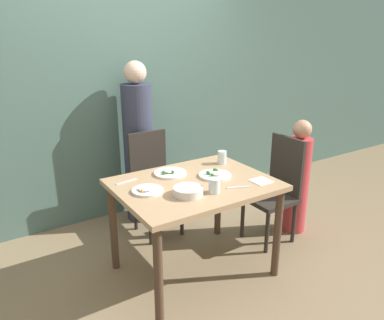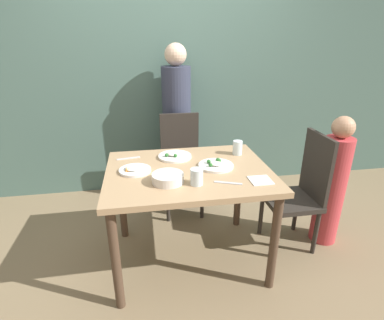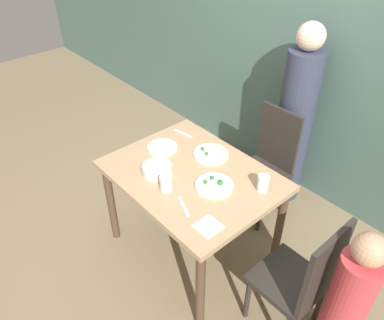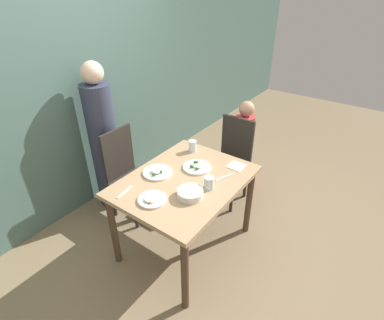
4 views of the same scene
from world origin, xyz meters
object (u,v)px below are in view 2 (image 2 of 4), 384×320
(plate_rice_adult, at_px, (216,165))
(glass_water_tall, at_px, (197,177))
(bowl_curry, at_px, (168,178))
(person_child, at_px, (332,186))
(chair_child_spot, at_px, (301,190))
(chair_adult_spot, at_px, (181,162))
(person_adult, at_px, (177,129))

(plate_rice_adult, xyz_separation_m, glass_water_tall, (-0.19, -0.25, 0.04))
(bowl_curry, bearing_deg, glass_water_tall, -18.65)
(glass_water_tall, bearing_deg, person_child, 13.63)
(person_child, xyz_separation_m, plate_rice_adult, (-0.99, -0.03, 0.27))
(chair_child_spot, distance_m, glass_water_tall, 1.01)
(chair_adult_spot, xyz_separation_m, person_adult, (0.00, 0.31, 0.25))
(chair_adult_spot, relative_size, chair_child_spot, 1.00)
(glass_water_tall, bearing_deg, chair_adult_spot, 87.89)
(person_adult, relative_size, glass_water_tall, 15.16)
(bowl_curry, xyz_separation_m, plate_rice_adult, (0.37, 0.19, -0.02))
(bowl_curry, bearing_deg, person_adult, 80.43)
(bowl_curry, distance_m, glass_water_tall, 0.19)
(person_child, distance_m, plate_rice_adult, 1.03)
(bowl_curry, bearing_deg, chair_child_spot, 11.77)
(bowl_curry, bearing_deg, chair_adult_spot, 77.47)
(chair_adult_spot, xyz_separation_m, chair_child_spot, (0.87, -0.74, 0.00))
(chair_adult_spot, height_order, plate_rice_adult, chair_adult_spot)
(chair_child_spot, height_order, person_child, person_child)
(person_adult, distance_m, person_child, 1.57)
(person_adult, height_order, person_child, person_adult)
(chair_child_spot, distance_m, bowl_curry, 1.15)
(glass_water_tall, bearing_deg, plate_rice_adult, 53.18)
(person_adult, relative_size, plate_rice_adult, 6.29)
(chair_child_spot, xyz_separation_m, plate_rice_adult, (-0.72, -0.03, 0.29))
(bowl_curry, xyz_separation_m, glass_water_tall, (0.18, -0.06, 0.02))
(person_adult, bearing_deg, chair_child_spot, -50.33)
(plate_rice_adult, distance_m, glass_water_tall, 0.32)
(bowl_curry, bearing_deg, person_child, 9.46)
(chair_child_spot, height_order, person_adult, person_adult)
(person_child, relative_size, glass_water_tall, 10.42)
(chair_adult_spot, bearing_deg, glass_water_tall, -92.11)
(person_child, height_order, glass_water_tall, person_child)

